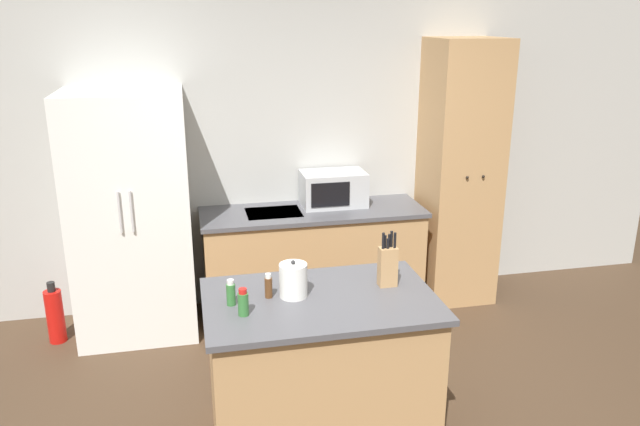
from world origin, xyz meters
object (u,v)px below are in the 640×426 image
(refrigerator, at_px, (131,216))
(fire_extinguisher, at_px, (55,315))
(microwave, at_px, (333,189))
(knife_block, at_px, (388,265))
(spice_bottle_tall_dark, at_px, (243,303))
(kettle, at_px, (293,280))
(pantry_cabinet, at_px, (460,174))
(spice_bottle_amber_oil, at_px, (268,286))
(spice_bottle_short_red, at_px, (231,293))

(refrigerator, bearing_deg, fire_extinguisher, -172.66)
(refrigerator, bearing_deg, microwave, 5.80)
(knife_block, distance_m, spice_bottle_tall_dark, 0.89)
(microwave, xyz_separation_m, kettle, (-0.63, -1.70, -0.03))
(pantry_cabinet, relative_size, fire_extinguisher, 4.53)
(refrigerator, distance_m, kettle, 1.82)
(microwave, relative_size, fire_extinguisher, 1.07)
(kettle, bearing_deg, knife_block, 2.90)
(refrigerator, xyz_separation_m, pantry_cabinet, (2.70, 0.07, 0.17))
(pantry_cabinet, distance_m, spice_bottle_amber_oil, 2.45)
(refrigerator, xyz_separation_m, microwave, (1.62, 0.16, 0.08))
(spice_bottle_amber_oil, bearing_deg, kettle, -6.42)
(refrigerator, height_order, pantry_cabinet, pantry_cabinet)
(microwave, height_order, spice_bottle_amber_oil, microwave)
(spice_bottle_tall_dark, bearing_deg, spice_bottle_short_red, 111.40)
(microwave, height_order, spice_bottle_short_red, microwave)
(spice_bottle_short_red, bearing_deg, kettle, 5.73)
(spice_bottle_amber_oil, bearing_deg, pantry_cabinet, 40.61)
(kettle, distance_m, fire_extinguisher, 2.30)
(microwave, height_order, fire_extinguisher, microwave)
(spice_bottle_tall_dark, bearing_deg, kettle, 29.95)
(microwave, distance_m, kettle, 1.81)
(pantry_cabinet, xyz_separation_m, microwave, (-1.08, 0.09, -0.09))
(refrigerator, relative_size, pantry_cabinet, 0.85)
(pantry_cabinet, relative_size, spice_bottle_short_red, 15.05)
(kettle, bearing_deg, pantry_cabinet, 43.10)
(knife_block, xyz_separation_m, spice_bottle_amber_oil, (-0.70, -0.01, -0.06))
(kettle, relative_size, fire_extinguisher, 0.44)
(spice_bottle_amber_oil, relative_size, fire_extinguisher, 0.29)
(spice_bottle_short_red, distance_m, fire_extinguisher, 2.08)
(fire_extinguisher, bearing_deg, knife_block, -33.38)
(spice_bottle_amber_oil, distance_m, fire_extinguisher, 2.18)
(spice_bottle_short_red, bearing_deg, fire_extinguisher, 130.00)
(pantry_cabinet, relative_size, kettle, 10.24)
(kettle, bearing_deg, spice_bottle_amber_oil, 173.58)
(pantry_cabinet, xyz_separation_m, spice_bottle_tall_dark, (-2.02, -1.78, -0.15))
(knife_block, relative_size, spice_bottle_tall_dark, 2.18)
(pantry_cabinet, bearing_deg, fire_extinguisher, -177.34)
(refrigerator, distance_m, spice_bottle_tall_dark, 1.84)
(microwave, bearing_deg, spice_bottle_short_red, -119.64)
(knife_block, bearing_deg, pantry_cabinet, 53.81)
(knife_block, xyz_separation_m, kettle, (-0.56, -0.03, -0.03))
(spice_bottle_short_red, relative_size, fire_extinguisher, 0.30)
(fire_extinguisher, bearing_deg, spice_bottle_short_red, -50.00)
(knife_block, relative_size, spice_bottle_short_red, 2.24)
(microwave, relative_size, kettle, 2.43)
(pantry_cabinet, bearing_deg, knife_block, -126.19)
(refrigerator, relative_size, fire_extinguisher, 3.83)
(knife_block, height_order, kettle, knife_block)
(spice_bottle_tall_dark, height_order, spice_bottle_short_red, spice_bottle_tall_dark)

